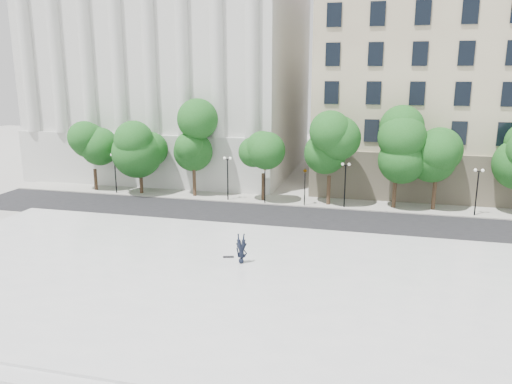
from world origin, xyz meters
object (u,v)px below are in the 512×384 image
at_px(traffic_light_west, 265,167).
at_px(traffic_light_east, 305,169).
at_px(skateboard, 228,257).
at_px(person_lying, 242,259).

height_order(traffic_light_west, traffic_light_east, traffic_light_east).
xyz_separation_m(traffic_light_east, skateboard, (-2.75, -15.96, -3.23)).
bearing_deg(traffic_light_east, traffic_light_west, 180.00).
xyz_separation_m(traffic_light_west, person_lying, (2.32, -16.73, -2.96)).
relative_size(traffic_light_west, person_lying, 2.10).
distance_m(traffic_light_east, skateboard, 16.51).
xyz_separation_m(person_lying, skateboard, (-1.14, 0.77, -0.24)).
bearing_deg(skateboard, person_lying, -51.17).
relative_size(traffic_light_east, person_lying, 2.11).
bearing_deg(traffic_light_west, person_lying, -82.11).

